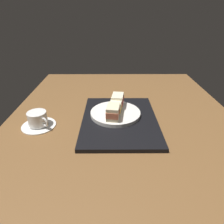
% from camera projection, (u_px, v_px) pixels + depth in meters
% --- Properties ---
extents(ground_plane, '(1.40, 1.00, 0.03)m').
position_uv_depth(ground_plane, '(123.00, 129.00, 0.81)').
color(ground_plane, brown).
extents(serving_tray, '(0.41, 0.31, 0.02)m').
position_uv_depth(serving_tray, '(119.00, 120.00, 0.83)').
color(serving_tray, black).
rests_on(serving_tray, ground_plane).
extents(sandwich_plate, '(0.22, 0.22, 0.02)m').
position_uv_depth(sandwich_plate, '(115.00, 113.00, 0.85)').
color(sandwich_plate, silver).
rests_on(sandwich_plate, serving_tray).
extents(sandwich_near, '(0.08, 0.06, 0.06)m').
position_uv_depth(sandwich_near, '(113.00, 112.00, 0.78)').
color(sandwich_near, beige).
rests_on(sandwich_near, sandwich_plate).
extents(sandwich_middle, '(0.09, 0.06, 0.04)m').
position_uv_depth(sandwich_middle, '(115.00, 107.00, 0.83)').
color(sandwich_middle, '#EFE5C1').
rests_on(sandwich_middle, sandwich_plate).
extents(sandwich_far, '(0.08, 0.06, 0.06)m').
position_uv_depth(sandwich_far, '(118.00, 100.00, 0.88)').
color(sandwich_far, '#EFE5C1').
rests_on(sandwich_far, sandwich_plate).
extents(coffee_cup, '(0.14, 0.14, 0.06)m').
position_uv_depth(coffee_cup, '(38.00, 121.00, 0.78)').
color(coffee_cup, white).
rests_on(coffee_cup, ground_plane).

